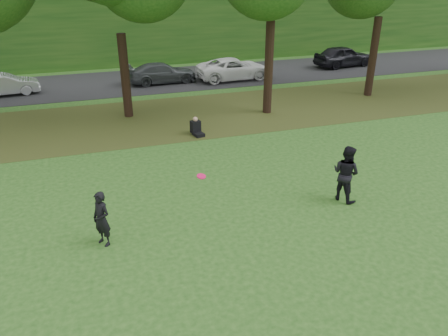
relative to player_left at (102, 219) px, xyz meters
name	(u,v)px	position (x,y,z in m)	size (l,w,h in m)	color
ground	(309,267)	(4.98, -2.73, -0.81)	(120.00, 120.00, 0.00)	#204A17
leaf_litter	(190,116)	(4.98, 10.27, -0.80)	(60.00, 7.00, 0.01)	#484119
street	(162,80)	(4.98, 18.27, -0.80)	(70.00, 7.00, 0.02)	black
far_hedge	(145,29)	(4.98, 24.27, 1.69)	(70.00, 3.00, 5.00)	#1B4A15
player_left	(102,219)	(0.00, 0.00, 0.00)	(0.59, 0.39, 1.61)	black
player_right	(346,173)	(7.75, 0.19, 0.15)	(0.93, 0.72, 1.91)	black
parked_cars	(176,71)	(5.84, 17.40, -0.10)	(36.09, 3.63, 1.53)	black
frisbee	(201,176)	(2.93, 0.32, 0.71)	(0.32, 0.32, 0.09)	#F2145D
seated_person	(196,128)	(4.62, 7.52, -0.50)	(0.56, 0.80, 0.83)	black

